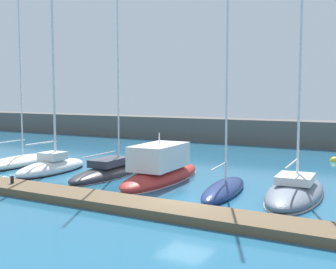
{
  "coord_description": "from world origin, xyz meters",
  "views": [
    {
      "loc": [
        9.97,
        -19.34,
        5.61
      ],
      "look_at": [
        -3.15,
        3.75,
        3.17
      ],
      "focal_mm": 46.77,
      "sensor_mm": 36.0,
      "label": 1
    }
  ],
  "objects_px": {
    "sailboat_slate_sixth": "(295,190)",
    "motorboat_red_fourth": "(161,170)",
    "dock_bollard": "(12,180)",
    "sailboat_white_second": "(52,166)",
    "mooring_buoy_yellow": "(335,161)",
    "sailboat_navy_fifth": "(224,188)",
    "sailboat_ivory_nearest": "(19,162)",
    "sailboat_charcoal_third": "(110,171)"
  },
  "relations": [
    {
      "from": "sailboat_slate_sixth",
      "to": "dock_bollard",
      "type": "bearing_deg",
      "value": 109.69
    },
    {
      "from": "sailboat_navy_fifth",
      "to": "mooring_buoy_yellow",
      "type": "xyz_separation_m",
      "value": [
        3.52,
        15.75,
        -0.32
      ]
    },
    {
      "from": "motorboat_red_fourth",
      "to": "dock_bollard",
      "type": "distance_m",
      "value": 9.14
    },
    {
      "from": "sailboat_white_second",
      "to": "mooring_buoy_yellow",
      "type": "distance_m",
      "value": 23.01
    },
    {
      "from": "sailboat_ivory_nearest",
      "to": "motorboat_red_fourth",
      "type": "relative_size",
      "value": 1.57
    },
    {
      "from": "sailboat_navy_fifth",
      "to": "mooring_buoy_yellow",
      "type": "bearing_deg",
      "value": -19.7
    },
    {
      "from": "motorboat_red_fourth",
      "to": "dock_bollard",
      "type": "bearing_deg",
      "value": 134.54
    },
    {
      "from": "sailboat_navy_fifth",
      "to": "sailboat_slate_sixth",
      "type": "height_order",
      "value": "sailboat_slate_sixth"
    },
    {
      "from": "sailboat_charcoal_third",
      "to": "mooring_buoy_yellow",
      "type": "distance_m",
      "value": 19.19
    },
    {
      "from": "sailboat_ivory_nearest",
      "to": "dock_bollard",
      "type": "distance_m",
      "value": 9.45
    },
    {
      "from": "sailboat_charcoal_third",
      "to": "mooring_buoy_yellow",
      "type": "bearing_deg",
      "value": -42.8
    },
    {
      "from": "sailboat_navy_fifth",
      "to": "sailboat_slate_sixth",
      "type": "distance_m",
      "value": 3.9
    },
    {
      "from": "sailboat_charcoal_third",
      "to": "sailboat_navy_fifth",
      "type": "xyz_separation_m",
      "value": [
        8.92,
        -1.14,
        -0.05
      ]
    },
    {
      "from": "motorboat_red_fourth",
      "to": "sailboat_ivory_nearest",
      "type": "bearing_deg",
      "value": 87.91
    },
    {
      "from": "sailboat_ivory_nearest",
      "to": "sailboat_white_second",
      "type": "height_order",
      "value": "sailboat_ivory_nearest"
    },
    {
      "from": "motorboat_red_fourth",
      "to": "sailboat_navy_fifth",
      "type": "distance_m",
      "value": 5.13
    },
    {
      "from": "sailboat_charcoal_third",
      "to": "sailboat_slate_sixth",
      "type": "height_order",
      "value": "sailboat_slate_sixth"
    },
    {
      "from": "sailboat_slate_sixth",
      "to": "mooring_buoy_yellow",
      "type": "xyz_separation_m",
      "value": [
        -0.2,
        14.58,
        -0.38
      ]
    },
    {
      "from": "motorboat_red_fourth",
      "to": "sailboat_slate_sixth",
      "type": "bearing_deg",
      "value": -94.46
    },
    {
      "from": "sailboat_ivory_nearest",
      "to": "motorboat_red_fourth",
      "type": "distance_m",
      "value": 13.0
    },
    {
      "from": "motorboat_red_fourth",
      "to": "sailboat_charcoal_third",
      "type": "bearing_deg",
      "value": 90.01
    },
    {
      "from": "sailboat_white_second",
      "to": "mooring_buoy_yellow",
      "type": "xyz_separation_m",
      "value": [
        16.95,
        15.56,
        -0.45
      ]
    },
    {
      "from": "sailboat_charcoal_third",
      "to": "sailboat_white_second",
      "type": "bearing_deg",
      "value": 99.54
    },
    {
      "from": "sailboat_white_second",
      "to": "sailboat_slate_sixth",
      "type": "relative_size",
      "value": 0.82
    },
    {
      "from": "sailboat_navy_fifth",
      "to": "sailboat_slate_sixth",
      "type": "xyz_separation_m",
      "value": [
        3.72,
        1.16,
        0.06
      ]
    },
    {
      "from": "sailboat_ivory_nearest",
      "to": "dock_bollard",
      "type": "height_order",
      "value": "sailboat_ivory_nearest"
    },
    {
      "from": "sailboat_slate_sixth",
      "to": "motorboat_red_fourth",
      "type": "bearing_deg",
      "value": 84.45
    },
    {
      "from": "sailboat_ivory_nearest",
      "to": "sailboat_white_second",
      "type": "distance_m",
      "value": 4.58
    },
    {
      "from": "sailboat_white_second",
      "to": "sailboat_charcoal_third",
      "type": "height_order",
      "value": "sailboat_charcoal_third"
    },
    {
      "from": "sailboat_white_second",
      "to": "sailboat_slate_sixth",
      "type": "distance_m",
      "value": 17.18
    },
    {
      "from": "sailboat_ivory_nearest",
      "to": "sailboat_charcoal_third",
      "type": "distance_m",
      "value": 8.99
    },
    {
      "from": "mooring_buoy_yellow",
      "to": "motorboat_red_fourth",
      "type": "bearing_deg",
      "value": -120.42
    },
    {
      "from": "motorboat_red_fourth",
      "to": "mooring_buoy_yellow",
      "type": "relative_size",
      "value": 12.19
    },
    {
      "from": "motorboat_red_fourth",
      "to": "sailboat_slate_sixth",
      "type": "distance_m",
      "value": 8.65
    },
    {
      "from": "sailboat_slate_sixth",
      "to": "mooring_buoy_yellow",
      "type": "bearing_deg",
      "value": -3.46
    },
    {
      "from": "motorboat_red_fourth",
      "to": "dock_bollard",
      "type": "relative_size",
      "value": 21.67
    },
    {
      "from": "sailboat_ivory_nearest",
      "to": "sailboat_white_second",
      "type": "bearing_deg",
      "value": -105.27
    },
    {
      "from": "sailboat_white_second",
      "to": "dock_bollard",
      "type": "xyz_separation_m",
      "value": [
        2.35,
        -5.59,
        0.19
      ]
    },
    {
      "from": "sailboat_charcoal_third",
      "to": "sailboat_slate_sixth",
      "type": "distance_m",
      "value": 12.64
    },
    {
      "from": "sailboat_white_second",
      "to": "dock_bollard",
      "type": "bearing_deg",
      "value": -160.65
    },
    {
      "from": "sailboat_ivory_nearest",
      "to": "sailboat_charcoal_third",
      "type": "height_order",
      "value": "sailboat_charcoal_third"
    },
    {
      "from": "motorboat_red_fourth",
      "to": "sailboat_slate_sixth",
      "type": "xyz_separation_m",
      "value": [
        8.64,
        -0.2,
        -0.37
      ]
    }
  ]
}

